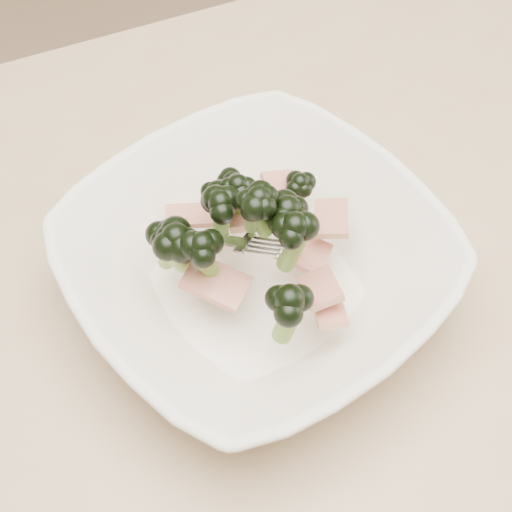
% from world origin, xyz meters
% --- Properties ---
extents(dining_table, '(1.20, 0.80, 0.75)m').
position_xyz_m(dining_table, '(0.00, 0.00, 0.65)').
color(dining_table, tan).
rests_on(dining_table, ground).
extents(broccoli_dish, '(0.38, 0.38, 0.13)m').
position_xyz_m(broccoli_dish, '(0.01, -0.00, 0.79)').
color(broccoli_dish, beige).
rests_on(broccoli_dish, dining_table).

